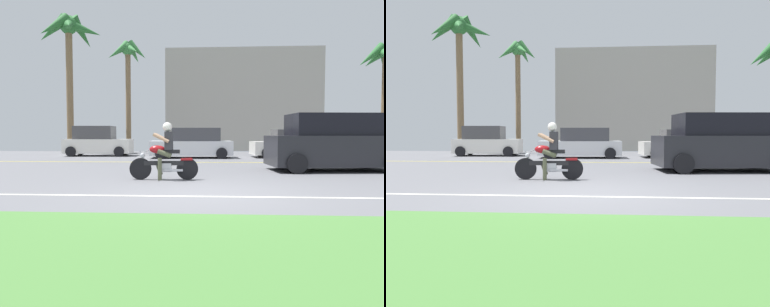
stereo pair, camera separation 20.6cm
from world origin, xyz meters
The scene contains 13 objects.
ground centered at (0.00, 3.00, -0.02)m, with size 56.00×30.00×0.04m, color slate.
grass_median centered at (0.00, -4.10, 0.03)m, with size 56.00×3.80×0.06m, color #477A38.
lane_line_near centered at (0.00, -0.40, 0.00)m, with size 50.40×0.12×0.01m, color silver.
lane_line_far centered at (0.00, 8.20, 0.00)m, with size 50.40×0.12×0.01m, color yellow.
motorcyclist centered at (-1.10, 2.18, 0.65)m, with size 1.85×0.60×1.54m.
suv_nearby centered at (4.28, 4.92, 0.92)m, with size 4.60×2.42×1.90m.
parked_car_0 centered at (-6.36, 12.63, 0.78)m, with size 3.75×1.94×1.69m.
parked_car_1 centered at (-0.88, 11.24, 0.72)m, with size 4.32×2.22×1.55m.
parked_car_2 centered at (4.47, 11.92, 0.69)m, with size 4.42×2.27×1.47m.
palm_tree_0 centered at (-5.40, 16.10, 6.06)m, with size 2.90×2.79×7.34m.
palm_tree_1 centered at (10.51, 15.23, 5.75)m, with size 3.37×3.41×6.75m.
palm_tree_2 centered at (-9.03, 15.34, 7.40)m, with size 4.20×4.06×8.97m.
building_far centered at (2.40, 21.00, 3.77)m, with size 11.49×4.00×7.54m, color #A8A399.
Camera 1 is at (0.22, -7.36, 1.22)m, focal length 33.58 mm.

